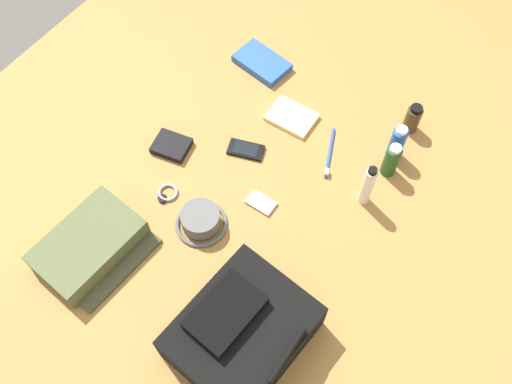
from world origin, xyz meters
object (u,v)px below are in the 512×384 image
object	(u,v)px
toothpaste_tube	(368,186)
wallet	(172,146)
deodorant_spray	(397,143)
cell_phone	(246,150)
notepad	(292,117)
cologne_bottle	(413,118)
paperback_novel	(262,63)
backpack	(242,331)
bucket_hat	(201,220)
media_player	(261,203)
toothbrush	(330,155)
toiletry_pouch	(90,246)
shampoo_bottle	(391,160)
wristwatch	(167,193)

from	to	relation	value
toothpaste_tube	wallet	xyz separation A→B (m)	(0.18, -0.59, -0.07)
deodorant_spray	cell_phone	bearing A→B (deg)	-57.32
cell_phone	notepad	world-z (taller)	notepad
cologne_bottle	paperback_novel	bearing A→B (deg)	-85.01
toothpaste_tube	notepad	xyz separation A→B (m)	(-0.13, -0.34, -0.08)
backpack	bucket_hat	xyz separation A→B (m)	(-0.21, -0.29, -0.04)
paperback_novel	media_player	world-z (taller)	paperback_novel
cologne_bottle	notepad	world-z (taller)	cologne_bottle
paperback_novel	cell_phone	distance (m)	0.36
bucket_hat	cell_phone	world-z (taller)	bucket_hat
cell_phone	toothbrush	world-z (taller)	toothbrush
toiletry_pouch	notepad	xyz separation A→B (m)	(-0.72, 0.21, -0.03)
backpack	toothpaste_tube	distance (m)	0.55
bucket_hat	shampoo_bottle	bearing A→B (deg)	142.48
bucket_hat	media_player	world-z (taller)	bucket_hat
bucket_hat	wallet	world-z (taller)	bucket_hat
deodorant_spray	media_player	distance (m)	0.45
deodorant_spray	wristwatch	distance (m)	0.71
bucket_hat	media_player	bearing A→B (deg)	146.15
toiletry_pouch	deodorant_spray	bearing A→B (deg)	144.79
notepad	cologne_bottle	bearing A→B (deg)	117.19
backpack	shampoo_bottle	world-z (taller)	backpack
paperback_novel	cell_phone	world-z (taller)	paperback_novel
bucket_hat	toothpaste_tube	world-z (taller)	toothpaste_tube
media_player	wristwatch	size ratio (longest dim) A/B	1.18
cell_phone	wallet	world-z (taller)	wallet
backpack	cell_phone	world-z (taller)	backpack
backpack	wristwatch	distance (m)	0.50
toiletry_pouch	wristwatch	xyz separation A→B (m)	(-0.27, 0.06, -0.03)
toothpaste_tube	toothbrush	distance (m)	0.19
media_player	wristwatch	bearing A→B (deg)	-61.97
toothpaste_tube	wallet	distance (m)	0.62
toothpaste_tube	notepad	size ratio (longest dim) A/B	1.15
notepad	toiletry_pouch	bearing A→B (deg)	-17.93
cell_phone	wristwatch	bearing A→B (deg)	-21.79
deodorant_spray	toothbrush	bearing A→B (deg)	-53.68
toiletry_pouch	media_player	distance (m)	0.50
cologne_bottle	media_player	xyz separation A→B (m)	(0.50, -0.24, -0.05)
toiletry_pouch	notepad	bearing A→B (deg)	163.60
backpack	bucket_hat	world-z (taller)	backpack
cologne_bottle	shampoo_bottle	size ratio (longest dim) A/B	0.83
shampoo_bottle	deodorant_spray	bearing A→B (deg)	-167.06
paperback_novel	backpack	bearing A→B (deg)	31.05
media_player	backpack	bearing A→B (deg)	27.17
wristwatch	deodorant_spray	bearing A→B (deg)	136.06
backpack	toothpaste_tube	bearing A→B (deg)	173.88
deodorant_spray	toothpaste_tube	xyz separation A→B (m)	(0.19, 0.00, 0.02)
deodorant_spray	paperback_novel	xyz separation A→B (m)	(-0.07, -0.55, -0.05)
cologne_bottle	wallet	bearing A→B (deg)	-49.77
cologne_bottle	toothbrush	bearing A→B (deg)	-33.05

